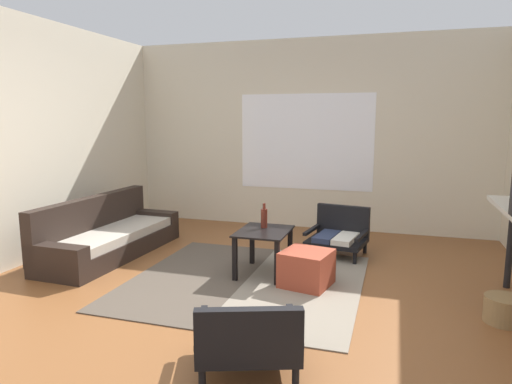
% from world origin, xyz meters
% --- Properties ---
extents(ground_plane, '(7.80, 7.80, 0.00)m').
position_xyz_m(ground_plane, '(0.00, 0.00, 0.00)').
color(ground_plane, brown).
extents(far_wall_with_window, '(5.60, 0.13, 2.70)m').
position_xyz_m(far_wall_with_window, '(0.00, 3.06, 1.35)').
color(far_wall_with_window, beige).
rests_on(far_wall_with_window, ground).
extents(side_wall_left, '(0.12, 6.60, 2.70)m').
position_xyz_m(side_wall_left, '(-2.66, 0.30, 1.35)').
color(side_wall_left, beige).
rests_on(side_wall_left, ground).
extents(area_rug, '(2.21, 2.23, 0.01)m').
position_xyz_m(area_rug, '(-0.10, 0.59, 0.01)').
color(area_rug, '#4C4238').
rests_on(area_rug, ground).
extents(couch, '(0.74, 1.97, 0.68)m').
position_xyz_m(couch, '(-1.92, 0.95, 0.21)').
color(couch, black).
rests_on(couch, ground).
extents(coffee_table, '(0.51, 0.63, 0.46)m').
position_xyz_m(coffee_table, '(0.01, 0.84, 0.37)').
color(coffee_table, black).
rests_on(coffee_table, ground).
extents(armchair_by_window, '(0.72, 0.66, 0.55)m').
position_xyz_m(armchair_by_window, '(0.65, 1.79, 0.25)').
color(armchair_by_window, black).
rests_on(armchair_by_window, ground).
extents(armchair_striped_foreground, '(0.79, 0.75, 0.52)m').
position_xyz_m(armchair_striped_foreground, '(0.44, -0.96, 0.25)').
color(armchair_striped_foreground, black).
rests_on(armchair_striped_foreground, ground).
extents(ottoman_orange, '(0.51, 0.51, 0.34)m').
position_xyz_m(ottoman_orange, '(0.49, 0.65, 0.17)').
color(ottoman_orange, '#993D28').
rests_on(ottoman_orange, ground).
extents(glass_bottle, '(0.07, 0.07, 0.26)m').
position_xyz_m(glass_bottle, '(-0.02, 0.96, 0.57)').
color(glass_bottle, '#5B2319').
rests_on(glass_bottle, coffee_table).
extents(wicker_basket, '(0.30, 0.30, 0.21)m').
position_xyz_m(wicker_basket, '(2.12, 0.33, 0.10)').
color(wicker_basket, olive).
rests_on(wicker_basket, ground).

